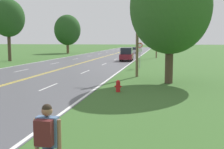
# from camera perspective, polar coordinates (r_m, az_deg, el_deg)

# --- Properties ---
(hitchhiker_person) EXTENTS (0.60, 0.43, 1.75)m
(hitchhiker_person) POSITION_cam_1_polar(r_m,az_deg,el_deg) (6.14, -13.09, -12.14)
(hitchhiker_person) COLOR #475175
(hitchhiker_person) RESTS_ON ground
(fire_hydrant) EXTENTS (0.42, 0.26, 0.71)m
(fire_hydrant) POSITION_cam_1_polar(r_m,az_deg,el_deg) (16.70, 1.25, -2.33)
(fire_hydrant) COLOR red
(fire_hydrant) RESTS_ON ground
(traffic_sign) EXTENTS (0.60, 0.10, 2.81)m
(traffic_sign) POSITION_cam_1_polar(r_m,az_deg,el_deg) (31.01, 5.71, 5.22)
(traffic_sign) COLOR gray
(traffic_sign) RESTS_ON ground
(utility_pole_midground) EXTENTS (1.80, 0.24, 7.38)m
(utility_pole_midground) POSITION_cam_1_polar(r_m,az_deg,el_deg) (23.61, 5.17, 8.84)
(utility_pole_midground) COLOR brown
(utility_pole_midground) RESTS_ON ground
(utility_pole_far) EXTENTS (1.80, 0.24, 8.86)m
(utility_pole_far) POSITION_cam_1_polar(r_m,az_deg,el_deg) (49.41, 9.08, 8.66)
(utility_pole_far) COLOR brown
(utility_pole_far) RESTS_ON ground
(tree_left_verge) EXTENTS (6.16, 6.16, 8.98)m
(tree_left_verge) POSITION_cam_1_polar(r_m,az_deg,el_deg) (67.32, -9.04, 8.91)
(tree_left_verge) COLOR brown
(tree_left_verge) RESTS_ON ground
(tree_behind_sign) EXTENTS (5.65, 5.65, 8.59)m
(tree_behind_sign) POSITION_cam_1_polar(r_m,az_deg,el_deg) (20.44, 11.78, 13.19)
(tree_behind_sign) COLOR #473828
(tree_behind_sign) RESTS_ON ground
(tree_mid_treeline) EXTENTS (4.75, 4.75, 9.00)m
(tree_mid_treeline) POSITION_cam_1_polar(r_m,az_deg,el_deg) (44.12, -20.36, 10.69)
(tree_mid_treeline) COLOR #473828
(tree_mid_treeline) RESTS_ON ground
(car_maroon_van_mid_near) EXTENTS (1.96, 4.48, 1.97)m
(car_maroon_van_mid_near) POSITION_cam_1_polar(r_m,az_deg,el_deg) (41.90, 3.01, 4.18)
(car_maroon_van_mid_near) COLOR black
(car_maroon_van_mid_near) RESTS_ON ground
(car_silver_hatchback_mid_far) EXTENTS (1.91, 4.32, 1.42)m
(car_silver_hatchback_mid_far) POSITION_cam_1_polar(r_m,az_deg,el_deg) (67.17, 4.28, 5.01)
(car_silver_hatchback_mid_far) COLOR black
(car_silver_hatchback_mid_far) RESTS_ON ground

